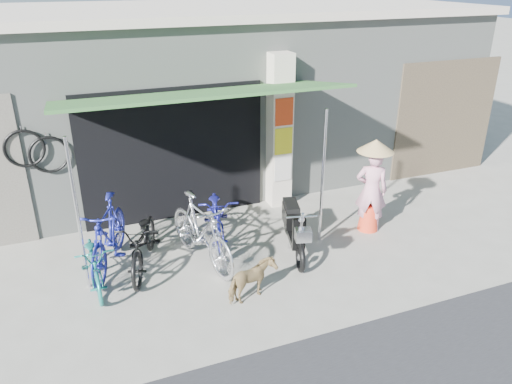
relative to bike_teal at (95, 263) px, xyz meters
name	(u,v)px	position (x,y,z in m)	size (l,w,h in m)	color
ground	(291,272)	(2.87, -0.75, -0.40)	(80.00, 80.00, 0.00)	#99958B
bicycle_shop	(199,90)	(2.87, 4.34, 1.44)	(12.30, 5.30, 3.66)	gray
shop_pillar	(279,132)	(3.72, 1.70, 1.10)	(0.42, 0.44, 3.00)	beige
awning	(200,97)	(1.97, 0.88, 2.12)	(4.60, 1.88, 2.72)	#2B5A28
neighbour_right	(445,119)	(7.87, 1.84, 0.90)	(2.60, 0.06, 2.60)	brown
bike_teal	(95,263)	(0.00, 0.00, 0.00)	(0.53, 1.51, 0.79)	#1C7F76
bike_blue	(108,235)	(0.27, 0.45, 0.18)	(0.54, 1.91, 1.15)	navy
bike_black	(144,242)	(0.78, 0.22, 0.07)	(0.61, 1.76, 0.92)	black
bike_silver	(201,231)	(1.66, 0.04, 0.18)	(0.54, 1.91, 1.15)	silver
bike_navy	(217,216)	(2.11, 0.64, 0.08)	(0.64, 1.82, 0.96)	navy
street_dog	(252,281)	(2.04, -1.18, -0.09)	(0.33, 0.73, 0.62)	#A57157
moped	(294,227)	(3.19, -0.15, 0.04)	(0.66, 1.66, 0.96)	black
nun	(372,186)	(4.80, 0.04, 0.46)	(0.67, 0.64, 1.72)	pink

